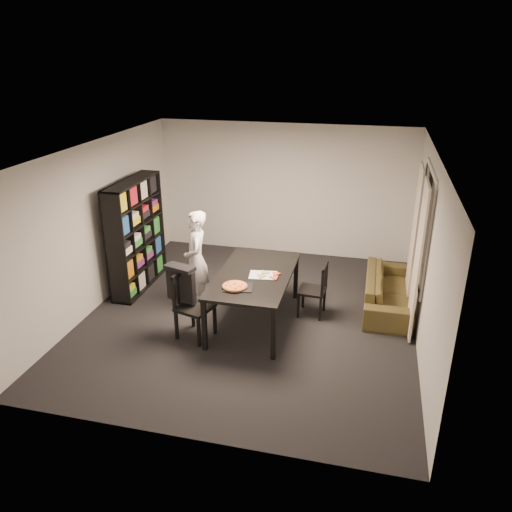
% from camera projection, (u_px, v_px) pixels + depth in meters
% --- Properties ---
extents(room, '(5.01, 5.51, 2.61)m').
position_uv_depth(room, '(250.00, 239.00, 7.36)').
color(room, black).
rests_on(room, ground).
extents(window_pane, '(0.02, 1.40, 1.60)m').
position_uv_depth(window_pane, '(425.00, 226.00, 7.28)').
color(window_pane, black).
rests_on(window_pane, room).
extents(window_frame, '(0.03, 1.52, 1.72)m').
position_uv_depth(window_frame, '(424.00, 226.00, 7.28)').
color(window_frame, white).
rests_on(window_frame, room).
extents(curtain_left, '(0.03, 0.70, 2.25)m').
position_uv_depth(curtain_left, '(418.00, 261.00, 6.97)').
color(curtain_left, silver).
rests_on(curtain_left, room).
extents(curtain_right, '(0.03, 0.70, 2.25)m').
position_uv_depth(curtain_right, '(414.00, 236.00, 7.90)').
color(curtain_right, silver).
rests_on(curtain_right, room).
extents(bookshelf, '(0.35, 1.50, 1.90)m').
position_uv_depth(bookshelf, '(136.00, 235.00, 8.50)').
color(bookshelf, black).
rests_on(bookshelf, room).
extents(dining_table, '(1.08, 1.94, 0.81)m').
position_uv_depth(dining_table, '(254.00, 278.00, 7.42)').
color(dining_table, black).
rests_on(dining_table, room).
extents(chair_left, '(0.57, 0.57, 0.99)m').
position_uv_depth(chair_left, '(189.00, 300.00, 7.14)').
color(chair_left, black).
rests_on(chair_left, room).
extents(chair_right, '(0.43, 0.43, 0.87)m').
position_uv_depth(chair_right, '(318.00, 286.00, 7.70)').
color(chair_right, black).
rests_on(chair_right, room).
extents(draped_jacket, '(0.47, 0.31, 0.55)m').
position_uv_depth(draped_jacket, '(181.00, 282.00, 7.10)').
color(draped_jacket, black).
rests_on(draped_jacket, chair_left).
extents(person, '(0.57, 0.68, 1.60)m').
position_uv_depth(person, '(196.00, 260.00, 7.90)').
color(person, white).
rests_on(person, room).
extents(baking_tray, '(0.45, 0.39, 0.01)m').
position_uv_depth(baking_tray, '(238.00, 287.00, 6.97)').
color(baking_tray, black).
rests_on(baking_tray, dining_table).
extents(pepperoni_pizza, '(0.35, 0.35, 0.03)m').
position_uv_depth(pepperoni_pizza, '(235.00, 286.00, 6.95)').
color(pepperoni_pizza, brown).
rests_on(pepperoni_pizza, dining_table).
extents(kitchen_towel, '(0.44, 0.35, 0.01)m').
position_uv_depth(kitchen_towel, '(263.00, 275.00, 7.33)').
color(kitchen_towel, white).
rests_on(kitchen_towel, dining_table).
extents(pizza_slices, '(0.46, 0.42, 0.01)m').
position_uv_depth(pizza_slices, '(269.00, 275.00, 7.31)').
color(pizza_slices, '#E09546').
rests_on(pizza_slices, dining_table).
extents(sofa, '(0.74, 1.88, 0.55)m').
position_uv_depth(sofa, '(388.00, 291.00, 8.06)').
color(sofa, '#40411A').
rests_on(sofa, room).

